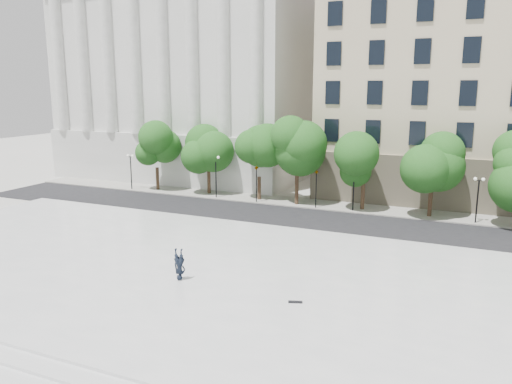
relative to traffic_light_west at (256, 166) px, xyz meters
The scene contains 13 objects.
ground 22.74m from the traffic_light_west, 83.87° to the right, with size 160.00×160.00×0.00m, color beige.
plaza 19.76m from the traffic_light_west, 82.92° to the right, with size 44.00×22.00×0.45m, color silver.
street 6.17m from the traffic_light_west, 60.87° to the right, with size 60.00×8.00×0.02m, color black.
far_sidewalk 4.70m from the traffic_light_west, 35.36° to the left, with size 60.00×4.00×0.12m, color #A4A097.
building_west 23.71m from the traffic_light_west, 131.90° to the left, with size 31.50×27.65×25.60m.
building_east 28.85m from the traffic_light_west, 36.57° to the left, with size 36.00×26.15×23.00m.
traffic_light_west is the anchor object (origin of this frame).
traffic_light_east 6.08m from the traffic_light_west, ahead, with size 0.62×1.65×4.15m.
person_lying 21.85m from the traffic_light_west, 77.99° to the right, with size 0.67×0.44×1.84m, color black.
skateboard 24.55m from the traffic_light_west, 61.69° to the right, with size 0.73×0.19×0.07m, color black.
plaza_steps 31.50m from the traffic_light_west, 85.61° to the right, with size 44.00×3.00×0.30m.
street_trees 5.75m from the traffic_light_west, 11.73° to the left, with size 39.18×5.11×7.96m.
lamp_posts 2.46m from the traffic_light_west, ahead, with size 36.02×0.28×4.41m.
Camera 1 is at (16.82, -21.64, 11.21)m, focal length 35.00 mm.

